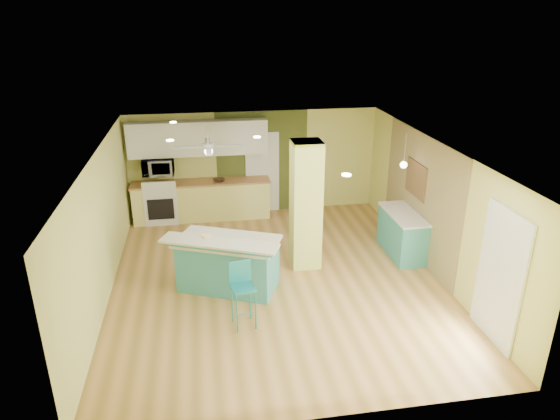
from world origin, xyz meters
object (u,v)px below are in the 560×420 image
object	(u,v)px
side_counter	(402,233)
canister	(206,240)
fruit_bowl	(219,180)
bar_stool	(242,284)
peninsula	(228,263)

from	to	relation	value
side_counter	canister	size ratio (longest dim) A/B	7.91
fruit_bowl	side_counter	bearing A→B (deg)	-34.84
fruit_bowl	canister	world-z (taller)	canister
side_counter	canister	world-z (taller)	canister
bar_stool	fruit_bowl	size ratio (longest dim) A/B	3.91
peninsula	canister	distance (m)	0.65
side_counter	canister	distance (m)	4.10
side_counter	canister	bearing A→B (deg)	-167.41
peninsula	bar_stool	size ratio (longest dim) A/B	2.02
side_counter	bar_stool	bearing A→B (deg)	-150.57
peninsula	fruit_bowl	size ratio (longest dim) A/B	7.89
bar_stool	canister	size ratio (longest dim) A/B	6.07
bar_stool	side_counter	distance (m)	3.97
bar_stool	fruit_bowl	xyz separation A→B (m)	(-0.13, 4.44, 0.25)
canister	fruit_bowl	bearing A→B (deg)	83.51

